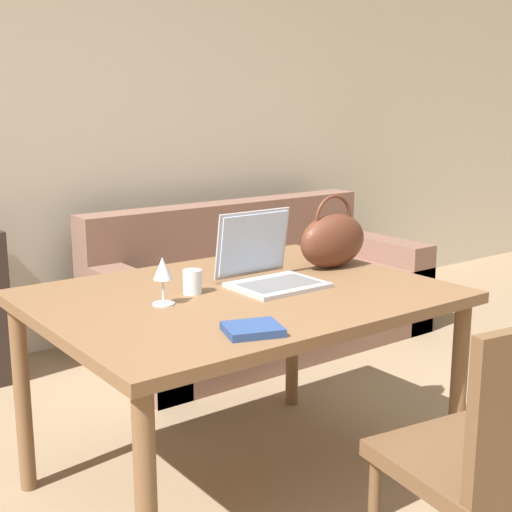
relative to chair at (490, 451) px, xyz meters
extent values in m
cube|color=beige|center=(-0.24, 2.92, 0.85)|extent=(10.00, 0.06, 2.70)
cube|color=brown|center=(-0.16, 0.95, 0.25)|extent=(1.41, 1.08, 0.04)
cylinder|color=brown|center=(0.48, 0.47, -0.13)|extent=(0.06, 0.06, 0.73)
cylinder|color=brown|center=(-0.81, 1.43, -0.13)|extent=(0.06, 0.06, 0.73)
cylinder|color=brown|center=(0.48, 1.43, -0.13)|extent=(0.06, 0.06, 0.73)
cube|color=brown|center=(0.01, 0.08, -0.07)|extent=(0.50, 0.50, 0.05)
cylinder|color=brown|center=(0.22, 0.23, -0.30)|extent=(0.04, 0.04, 0.40)
cube|color=#7F5B4C|center=(0.91, 2.20, -0.29)|extent=(1.98, 0.94, 0.42)
cube|color=#7F5B4C|center=(0.91, 2.57, 0.12)|extent=(1.98, 0.20, 0.40)
cube|color=#7F5B4C|center=(0.02, 2.20, -0.22)|extent=(0.20, 0.94, 0.56)
cube|color=#7F5B4C|center=(1.80, 2.20, -0.22)|extent=(0.20, 0.94, 0.56)
cube|color=#ADADB2|center=(-0.02, 0.91, 0.28)|extent=(0.32, 0.25, 0.02)
cube|color=slate|center=(-0.02, 0.91, 0.29)|extent=(0.27, 0.16, 0.00)
cube|color=#ADADB2|center=(-0.02, 1.07, 0.41)|extent=(0.32, 0.05, 0.25)
cube|color=silver|center=(-0.02, 1.06, 0.41)|extent=(0.30, 0.04, 0.23)
cylinder|color=silver|center=(-0.31, 1.03, 0.32)|extent=(0.07, 0.07, 0.09)
cylinder|color=silver|center=(-0.47, 0.96, 0.28)|extent=(0.07, 0.07, 0.01)
cylinder|color=silver|center=(-0.47, 0.96, 0.32)|extent=(0.01, 0.01, 0.08)
cone|color=silver|center=(-0.47, 0.96, 0.40)|extent=(0.06, 0.06, 0.08)
ellipsoid|color=#592D1E|center=(0.36, 1.03, 0.38)|extent=(0.32, 0.15, 0.22)
torus|color=#592D1E|center=(0.36, 1.03, 0.48)|extent=(0.19, 0.01, 0.19)
cube|color=navy|center=(-0.41, 0.55, 0.28)|extent=(0.20, 0.18, 0.02)
camera|label=1|loc=(-1.59, -1.05, 0.94)|focal=50.00mm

